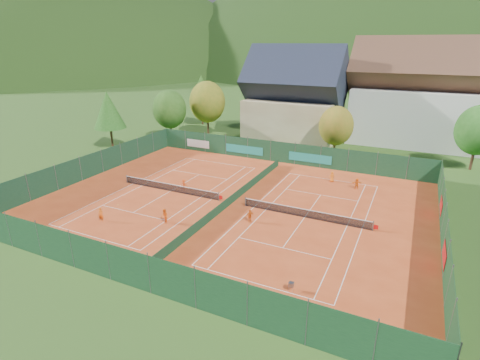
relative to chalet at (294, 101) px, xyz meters
name	(u,v)px	position (x,y,z in m)	size (l,w,h in m)	color
ground	(232,204)	(3.00, -30.00, -6.64)	(600.00, 600.00, 0.00)	#284B17
clay_pad	(232,203)	(3.00, -30.00, -6.62)	(40.00, 32.00, 0.01)	#B8401B
court_markings_left	(170,191)	(-5.00, -30.00, -6.61)	(11.03, 23.83, 0.00)	white
court_markings_right	(305,217)	(11.00, -30.00, -6.61)	(11.03, 23.83, 0.00)	white
tennis_net_left	(171,187)	(-4.85, -30.00, -6.12)	(13.30, 0.10, 1.02)	#59595B
tennis_net_right	(306,213)	(11.15, -30.00, -6.12)	(13.30, 0.10, 1.02)	#59595B
court_divider	(232,199)	(3.00, -30.00, -6.12)	(0.03, 28.80, 1.00)	#13361F
fence_north	(279,152)	(2.54, -14.01, -5.16)	(40.00, 0.10, 3.00)	#153B22
fence_south	(128,268)	(3.00, -46.00, -5.12)	(40.00, 0.04, 3.00)	#153A1E
fence_west	(92,165)	(-17.00, -30.00, -5.12)	(0.04, 32.00, 3.00)	#133621
fence_east	(444,229)	(23.00, -29.95, -5.14)	(0.09, 32.00, 3.00)	#13361A
chalet	(294,101)	(0.00, 0.00, 0.00)	(16.20, 12.00, 16.00)	beige
hotel_block_a	(417,99)	(19.00, 6.00, 0.76)	(21.60, 11.00, 17.25)	silver
tree_west_front	(169,109)	(-19.00, -10.00, -1.23)	(5.72, 5.72, 8.69)	#4D2C1B
tree_west_mid	(207,102)	(-15.00, -4.00, -0.56)	(6.44, 6.44, 9.78)	#462D19
tree_west_back	(202,91)	(-21.00, 4.00, 0.11)	(5.60, 5.60, 10.00)	#442B18
tree_center	(336,126)	(9.00, -8.00, -1.91)	(5.01, 5.01, 7.60)	#49311A
tree_east_front	(479,130)	(27.00, -6.00, -1.23)	(5.72, 5.72, 8.69)	#4A2A1A
tree_west_side	(108,110)	(-25.00, -18.00, -0.56)	(5.04, 5.04, 9.00)	#482B19
mountain_backdrop	(436,134)	(31.54, 203.48, -46.26)	(820.00, 530.00, 242.00)	black
ball_hopper	(291,284)	(13.44, -41.64, -6.07)	(0.34, 0.34, 0.80)	slate
loose_ball_0	(118,205)	(-7.71, -35.58, -6.59)	(0.07, 0.07, 0.07)	#CCD833
loose_ball_1	(196,265)	(5.87, -41.80, -6.59)	(0.07, 0.07, 0.07)	#CCD833
loose_ball_2	(282,202)	(7.74, -27.30, -6.59)	(0.07, 0.07, 0.07)	#CCD833
player_left_near	(101,214)	(-6.45, -39.19, -5.92)	(0.52, 0.34, 1.41)	orange
player_left_mid	(165,216)	(-0.68, -36.90, -5.89)	(0.71, 0.55, 1.46)	orange
player_left_far	(184,185)	(-3.74, -28.99, -5.96)	(0.86, 0.50, 1.33)	#E74914
player_right_near	(250,216)	(6.52, -33.21, -5.96)	(0.78, 0.32, 1.33)	#D75B13
player_right_far_a	(332,177)	(11.15, -18.78, -5.96)	(0.65, 0.42, 1.33)	orange
player_right_far_b	(357,184)	(14.30, -19.93, -5.97)	(1.22, 0.39, 1.32)	orange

